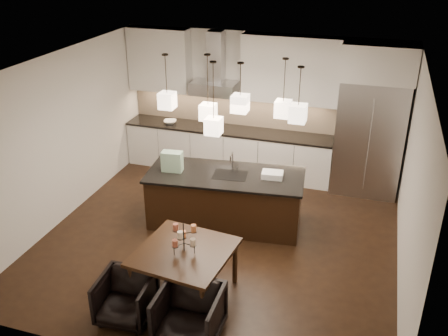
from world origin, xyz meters
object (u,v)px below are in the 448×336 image
(refrigerator, at_px, (369,138))
(armchair_left, at_px, (126,298))
(dining_table, at_px, (185,273))
(island_body, at_px, (225,200))
(armchair_right, at_px, (189,316))

(refrigerator, bearing_deg, armchair_left, -120.54)
(refrigerator, relative_size, dining_table, 1.82)
(refrigerator, bearing_deg, dining_table, -118.73)
(island_body, xyz_separation_m, armchair_right, (0.39, -2.69, -0.09))
(island_body, bearing_deg, refrigerator, 35.17)
(armchair_right, bearing_deg, island_body, 97.44)
(dining_table, height_order, armchair_left, dining_table)
(dining_table, bearing_deg, armchair_right, -58.87)
(dining_table, bearing_deg, island_body, 97.52)
(dining_table, xyz_separation_m, armchair_left, (-0.55, -0.65, -0.04))
(island_body, relative_size, armchair_left, 3.63)
(refrigerator, relative_size, island_body, 0.87)
(dining_table, height_order, armchair_right, dining_table)
(refrigerator, height_order, dining_table, refrigerator)
(refrigerator, xyz_separation_m, dining_table, (-2.12, -3.86, -0.72))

